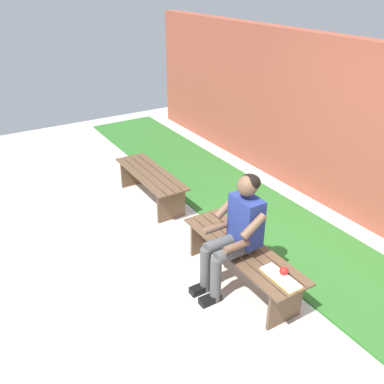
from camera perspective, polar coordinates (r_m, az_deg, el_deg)
The scene contains 8 objects.
ground_plane at distance 4.87m, azimuth -10.64°, elevation -9.43°, with size 10.00×7.00×0.04m, color beige.
grass_strip at distance 5.71m, azimuth 8.43°, elevation -2.73°, with size 9.00×1.29×0.03m, color #2D6B28.
brick_wall at distance 5.67m, azimuth 21.39°, elevation 7.58°, with size 9.50×0.24×2.22m, color #9E4C38.
bench_near at distance 4.32m, azimuth 6.82°, elevation -8.75°, with size 1.56×0.46×0.44m.
bench_far at distance 5.84m, azimuth -5.68°, elevation 1.63°, with size 1.42×0.45×0.44m.
person_seated at distance 4.07m, azimuth 5.96°, elevation -5.23°, with size 0.50×0.69×1.24m.
apple at distance 3.95m, azimuth 12.46°, elevation -10.55°, with size 0.09×0.09×0.09m, color red.
book_open at distance 3.93m, azimuth 12.03°, elevation -11.40°, with size 0.41×0.16×0.02m.
Camera 1 is at (-2.67, 2.23, 2.90)m, focal length 39.00 mm.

